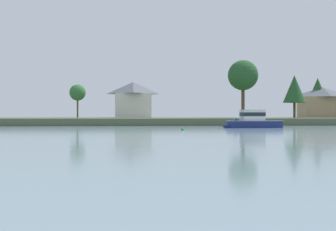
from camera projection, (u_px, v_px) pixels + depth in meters
name	position (u px, v px, depth m)	size (l,w,h in m)	color
far_shore_bank	(181.00, 120.00, 102.66)	(251.21, 56.64, 1.31)	#4C563D
cruiser_navy	(249.00, 123.00, 62.45)	(9.22, 3.16, 5.14)	navy
mooring_buoy_green	(183.00, 129.00, 52.59)	(0.41, 0.41, 0.47)	#1E8C47
shore_tree_center_left	(294.00, 89.00, 98.00)	(5.27, 5.27, 10.04)	brown
shore_tree_inland_c	(78.00, 93.00, 99.82)	(3.91, 3.91, 8.01)	brown
shore_tree_left	(243.00, 76.00, 91.37)	(6.64, 6.64, 12.71)	brown
shore_tree_left_mid	(318.00, 90.00, 108.30)	(4.94, 4.94, 10.33)	brown
cottage_near_water	(323.00, 102.00, 107.85)	(12.41, 6.54, 7.84)	tan
cottage_eastern	(133.00, 99.00, 104.35)	(9.44, 9.71, 8.96)	silver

